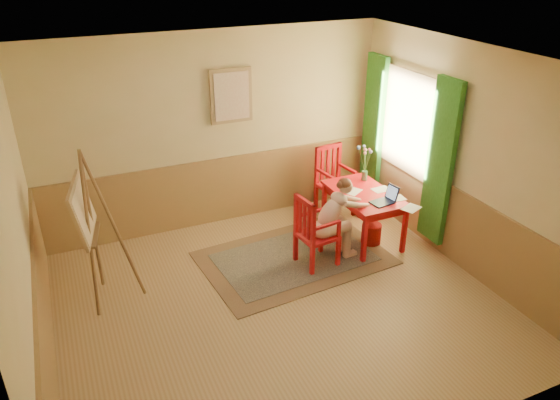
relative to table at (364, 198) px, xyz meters
name	(u,v)px	position (x,y,z in m)	size (l,w,h in m)	color
room	(279,196)	(-1.67, -0.90, 0.77)	(5.04, 4.54, 2.84)	tan
wainscot	(254,235)	(-1.67, -0.11, -0.13)	(5.00, 4.50, 1.00)	tan
window	(405,137)	(0.75, 0.20, 0.71)	(0.12, 2.01, 2.20)	white
wall_portrait	(231,96)	(-1.42, 1.30, 1.27)	(0.60, 0.05, 0.76)	#A28357
rug	(294,258)	(-1.10, -0.10, -0.62)	(2.52, 1.79, 0.02)	#8C7251
table	(364,198)	(0.00, 0.00, 0.00)	(0.72, 1.20, 0.72)	red
chair_left	(314,232)	(-0.94, -0.33, -0.14)	(0.51, 0.49, 0.99)	red
chair_back	(334,181)	(0.03, 0.89, -0.10)	(0.52, 0.54, 1.05)	red
figure	(334,217)	(-0.64, -0.31, 0.00)	(0.87, 0.42, 1.14)	#D7AC96
laptop	(385,199)	(0.10, -0.36, 0.13)	(0.37, 0.26, 0.21)	#1E2338
papers	(385,197)	(0.18, -0.23, 0.09)	(0.73, 1.02, 0.00)	white
vase	(365,164)	(0.22, 0.37, 0.33)	(0.19, 0.27, 0.52)	#3F724C
wastebasket	(371,234)	(0.05, -0.17, -0.48)	(0.27, 0.27, 0.29)	red
easel	(87,215)	(-3.57, 0.03, 0.49)	(0.70, 0.85, 1.90)	olive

